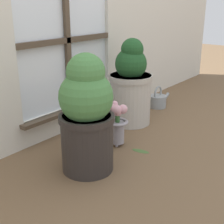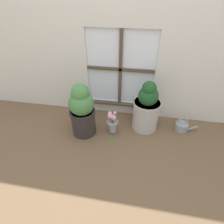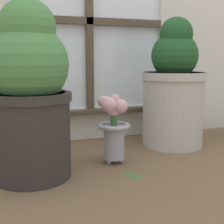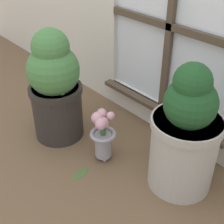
# 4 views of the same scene
# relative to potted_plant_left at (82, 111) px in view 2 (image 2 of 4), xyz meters

# --- Properties ---
(ground_plane) EXTENTS (10.00, 10.00, 0.00)m
(ground_plane) POSITION_rel_potted_plant_left_xyz_m (0.35, -0.15, -0.31)
(ground_plane) COLOR brown
(wall_with_window) EXTENTS (4.40, 0.10, 2.50)m
(wall_with_window) POSITION_rel_potted_plant_left_xyz_m (0.35, 0.49, 0.96)
(wall_with_window) COLOR silver
(wall_with_window) RESTS_ON ground_plane
(potted_plant_left) EXTENTS (0.29, 0.29, 0.63)m
(potted_plant_left) POSITION_rel_potted_plant_left_xyz_m (0.00, 0.00, 0.00)
(potted_plant_left) COLOR #2D2826
(potted_plant_left) RESTS_ON ground_plane
(potted_plant_right) EXTENTS (0.31, 0.31, 0.62)m
(potted_plant_right) POSITION_rel_potted_plant_left_xyz_m (0.70, 0.21, -0.03)
(potted_plant_right) COLOR #B7B2A8
(potted_plant_right) RESTS_ON ground_plane
(flower_vase) EXTENTS (0.13, 0.13, 0.28)m
(flower_vase) POSITION_rel_potted_plant_left_xyz_m (0.33, 0.05, -0.15)
(flower_vase) COLOR #99939E
(flower_vase) RESTS_ON ground_plane
(watering_can) EXTENTS (0.26, 0.15, 0.18)m
(watering_can) POSITION_rel_potted_plant_left_xyz_m (1.14, 0.23, -0.25)
(watering_can) COLOR gray
(watering_can) RESTS_ON ground_plane
(fallen_leaf) EXTENTS (0.06, 0.12, 0.01)m
(fallen_leaf) POSITION_rel_potted_plant_left_xyz_m (0.35, -0.11, -0.31)
(fallen_leaf) COLOR #476633
(fallen_leaf) RESTS_ON ground_plane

